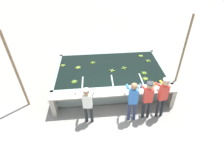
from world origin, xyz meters
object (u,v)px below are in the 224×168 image
worker_3 (163,94)px  banana_bunch_floating_0 (141,56)px  banana_bunch_floating_9 (78,67)px  support_post_right (184,51)px  banana_bunch_ledge_0 (148,89)px  banana_bunch_floating_1 (124,68)px  worker_0 (88,103)px  banana_bunch_floating_5 (74,82)px  banana_bunch_floating_3 (112,70)px  banana_bunch_floating_2 (144,73)px  banana_bunch_floating_7 (145,79)px  banana_bunch_floating_4 (148,61)px  worker_2 (148,97)px  support_post_left (17,73)px  worker_1 (133,98)px  banana_bunch_floating_6 (93,63)px  knife_0 (76,93)px  banana_bunch_floating_8 (63,65)px

worker_3 → banana_bunch_floating_0: (-0.02, 3.19, -0.18)m
banana_bunch_floating_9 → support_post_right: support_post_right is taller
banana_bunch_floating_0 → banana_bunch_ledge_0: banana_bunch_ledge_0 is taller
banana_bunch_floating_0 → banana_bunch_floating_1: 1.48m
worker_0 → banana_bunch_floating_5: 1.44m
banana_bunch_floating_3 → banana_bunch_ledge_0: size_ratio=0.98×
banana_bunch_floating_2 → banana_bunch_floating_7: size_ratio=1.00×
banana_bunch_floating_0 → banana_bunch_floating_2: same height
banana_bunch_floating_9 → support_post_right: bearing=-3.0°
banana_bunch_floating_2 → banana_bunch_floating_9: 2.99m
worker_3 → banana_bunch_floating_1: bearing=116.3°
banana_bunch_floating_4 → worker_2: bearing=-105.9°
worker_0 → banana_bunch_floating_3: (1.06, 2.00, -0.03)m
banana_bunch_floating_0 → banana_bunch_floating_9: 3.21m
support_post_left → banana_bunch_floating_2: bearing=5.8°
banana_bunch_ledge_0 → support_post_right: bearing=38.9°
worker_1 → banana_bunch_floating_1: 2.21m
support_post_left → banana_bunch_floating_6: bearing=30.4°
worker_2 → worker_3: size_ratio=0.95×
banana_bunch_floating_0 → banana_bunch_floating_3: (-1.59, -1.20, 0.00)m
banana_bunch_floating_6 → knife_0: size_ratio=0.88×
support_post_right → worker_1: bearing=-140.3°
worker_2 → banana_bunch_floating_2: bearing=79.4°
worker_2 → worker_3: 0.55m
worker_1 → banana_bunch_floating_7: (0.80, 1.30, -0.14)m
banana_bunch_floating_1 → banana_bunch_floating_6: 1.53m
banana_bunch_floating_7 → knife_0: 2.88m
banana_bunch_floating_5 → banana_bunch_floating_0: bearing=30.3°
banana_bunch_floating_1 → knife_0: 2.56m
banana_bunch_floating_6 → worker_2: bearing=-55.5°
worker_1 → banana_bunch_floating_0: worker_1 is taller
worker_2 → banana_bunch_floating_9: bearing=136.9°
banana_bunch_floating_3 → banana_bunch_floating_9: bearing=164.9°
worker_1 → support_post_left: bearing=163.5°
banana_bunch_floating_8 → banana_bunch_ledge_0: bearing=-31.0°
banana_bunch_floating_9 → worker_2: bearing=-43.1°
worker_1 → knife_0: (-2.01, 0.68, -0.15)m
banana_bunch_floating_7 → support_post_left: 4.96m
banana_bunch_floating_5 → banana_bunch_floating_8: size_ratio=1.01×
worker_2 → banana_bunch_floating_5: bearing=153.6°
banana_bunch_floating_4 → banana_bunch_floating_0: bearing=114.5°
knife_0 → banana_bunch_floating_4: bearing=31.9°
banana_bunch_floating_5 → banana_bunch_floating_8: (-0.61, 1.34, 0.00)m
banana_bunch_floating_6 → knife_0: bearing=-106.8°
knife_0 → support_post_left: bearing=165.7°
banana_bunch_floating_2 → worker_2: bearing=-100.6°
worker_1 → banana_bunch_floating_9: bearing=129.4°
worker_3 → banana_bunch_floating_2: 1.67m
banana_bunch_floating_5 → banana_bunch_floating_7: 2.93m
banana_bunch_floating_1 → banana_bunch_floating_7: bearing=-50.1°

